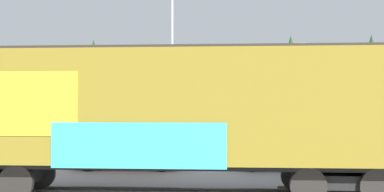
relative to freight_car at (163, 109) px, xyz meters
The scene contains 5 objects.
freight_car is the anchor object (origin of this frame).
flagpole 13.30m from the freight_car, 96.94° to the left, with size 1.46×0.43×10.12m.
hillside 72.71m from the freight_car, 90.40° to the left, with size 129.63×38.45×14.88m.
parked_car_red 5.47m from the freight_car, 113.30° to the left, with size 4.20×2.03×1.77m.
parked_car_blue 6.70m from the freight_car, 51.40° to the left, with size 4.08×2.00×1.70m.
Camera 1 is at (2.18, -11.17, 2.50)m, focal length 38.60 mm.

